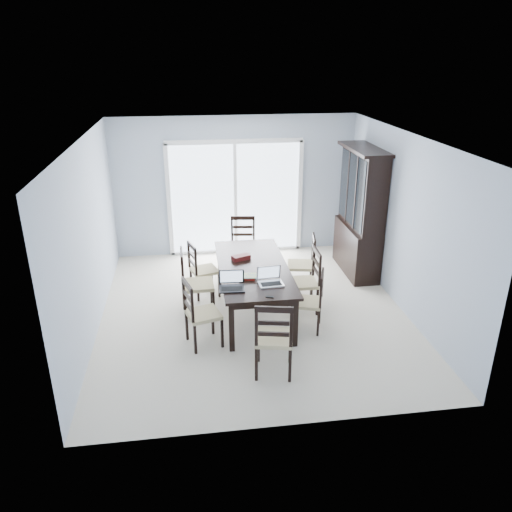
# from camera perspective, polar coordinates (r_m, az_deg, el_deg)

# --- Properties ---
(floor) EXTENTS (5.00, 5.00, 0.00)m
(floor) POSITION_cam_1_polar(r_m,az_deg,el_deg) (7.60, -0.31, -6.38)
(floor) COLOR beige
(floor) RESTS_ON ground
(ceiling) EXTENTS (5.00, 5.00, 0.00)m
(ceiling) POSITION_cam_1_polar(r_m,az_deg,el_deg) (6.74, -0.36, 13.37)
(ceiling) COLOR white
(ceiling) RESTS_ON back_wall
(back_wall) EXTENTS (4.50, 0.02, 2.60)m
(back_wall) POSITION_cam_1_polar(r_m,az_deg,el_deg) (9.44, -2.41, 7.95)
(back_wall) COLOR #9FADBE
(back_wall) RESTS_ON floor
(wall_left) EXTENTS (0.02, 5.00, 2.60)m
(wall_left) POSITION_cam_1_polar(r_m,az_deg,el_deg) (7.14, -18.55, 1.90)
(wall_left) COLOR #9FADBE
(wall_left) RESTS_ON floor
(wall_right) EXTENTS (0.02, 5.00, 2.60)m
(wall_right) POSITION_cam_1_polar(r_m,az_deg,el_deg) (7.68, 16.58, 3.57)
(wall_right) COLOR #9FADBE
(wall_right) RESTS_ON floor
(balcony) EXTENTS (4.50, 2.00, 0.10)m
(balcony) POSITION_cam_1_polar(r_m,az_deg,el_deg) (10.79, -2.83, 2.32)
(balcony) COLOR gray
(balcony) RESTS_ON ground
(railing) EXTENTS (4.50, 0.06, 1.10)m
(railing) POSITION_cam_1_polar(r_m,az_deg,el_deg) (11.56, -3.36, 6.81)
(railing) COLOR #99999E
(railing) RESTS_ON balcony
(dining_table) EXTENTS (1.00, 2.20, 0.75)m
(dining_table) POSITION_cam_1_polar(r_m,az_deg,el_deg) (7.30, -0.32, -1.74)
(dining_table) COLOR black
(dining_table) RESTS_ON floor
(china_hutch) EXTENTS (0.50, 1.38, 2.20)m
(china_hutch) POSITION_cam_1_polar(r_m,az_deg,el_deg) (8.76, 11.81, 4.77)
(china_hutch) COLOR black
(china_hutch) RESTS_ON floor
(sliding_door) EXTENTS (2.52, 0.05, 2.18)m
(sliding_door) POSITION_cam_1_polar(r_m,az_deg,el_deg) (9.47, -2.37, 6.66)
(sliding_door) COLOR silver
(sliding_door) RESTS_ON floor
(chair_left_near) EXTENTS (0.52, 0.51, 1.10)m
(chair_left_near) POSITION_cam_1_polar(r_m,az_deg,el_deg) (6.56, -6.85, -5.77)
(chair_left_near) COLOR black
(chair_left_near) RESTS_ON floor
(chair_left_mid) EXTENTS (0.47, 0.45, 1.18)m
(chair_left_mid) POSITION_cam_1_polar(r_m,az_deg,el_deg) (7.31, -7.46, -2.31)
(chair_left_mid) COLOR black
(chair_left_mid) RESTS_ON floor
(chair_left_far) EXTENTS (0.50, 0.49, 1.04)m
(chair_left_far) POSITION_cam_1_polar(r_m,az_deg,el_deg) (7.90, -6.56, -0.91)
(chair_left_far) COLOR black
(chair_left_far) RESTS_ON floor
(chair_right_near) EXTENTS (0.49, 0.49, 1.02)m
(chair_right_near) POSITION_cam_1_polar(r_m,az_deg,el_deg) (6.95, 6.64, -4.43)
(chair_right_near) COLOR black
(chair_right_near) RESTS_ON floor
(chair_right_mid) EXTENTS (0.43, 0.42, 1.11)m
(chair_right_mid) POSITION_cam_1_polar(r_m,az_deg,el_deg) (7.44, 6.09, -2.07)
(chair_right_mid) COLOR black
(chair_right_mid) RESTS_ON floor
(chair_right_far) EXTENTS (0.49, 0.48, 1.09)m
(chair_right_far) POSITION_cam_1_polar(r_m,az_deg,el_deg) (8.06, 5.81, -0.18)
(chair_right_far) COLOR black
(chair_right_far) RESTS_ON floor
(chair_end_near) EXTENTS (0.52, 0.53, 1.17)m
(chair_end_near) POSITION_cam_1_polar(r_m,az_deg,el_deg) (5.90, 2.06, -8.66)
(chair_end_near) COLOR black
(chair_end_near) RESTS_ON floor
(chair_end_far) EXTENTS (0.48, 0.49, 1.13)m
(chair_end_far) POSITION_cam_1_polar(r_m,az_deg,el_deg) (8.77, -1.51, 2.00)
(chair_end_far) COLOR black
(chair_end_far) RESTS_ON floor
(laptop_dark) EXTENTS (0.35, 0.26, 0.23)m
(laptop_dark) POSITION_cam_1_polar(r_m,az_deg,el_deg) (6.56, -2.78, -3.39)
(laptop_dark) COLOR black
(laptop_dark) RESTS_ON dining_table
(laptop_silver) EXTENTS (0.35, 0.25, 0.23)m
(laptop_silver) POSITION_cam_1_polar(r_m,az_deg,el_deg) (6.69, 1.73, -2.86)
(laptop_silver) COLOR silver
(laptop_silver) RESTS_ON dining_table
(book_stack) EXTENTS (0.26, 0.21, 0.04)m
(book_stack) POSITION_cam_1_polar(r_m,az_deg,el_deg) (6.89, -1.01, -2.38)
(book_stack) COLOR maroon
(book_stack) RESTS_ON dining_table
(cell_phone) EXTENTS (0.11, 0.08, 0.01)m
(cell_phone) POSITION_cam_1_polar(r_m,az_deg,el_deg) (6.38, 1.58, -4.68)
(cell_phone) COLOR black
(cell_phone) RESTS_ON dining_table
(game_box) EXTENTS (0.30, 0.23, 0.07)m
(game_box) POSITION_cam_1_polar(r_m,az_deg,el_deg) (7.49, -1.73, -0.16)
(game_box) COLOR #46120E
(game_box) RESTS_ON dining_table
(hot_tub) EXTENTS (1.87, 1.72, 0.86)m
(hot_tub) POSITION_cam_1_polar(r_m,az_deg,el_deg) (10.78, -4.45, 4.97)
(hot_tub) COLOR brown
(hot_tub) RESTS_ON balcony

